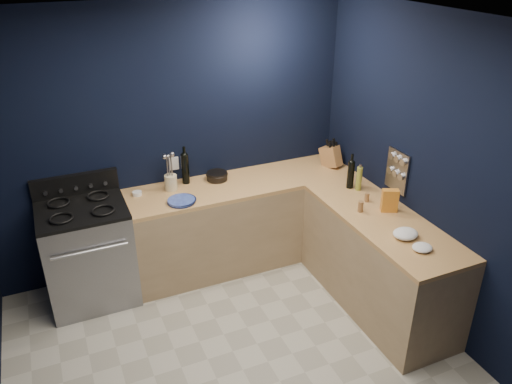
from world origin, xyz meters
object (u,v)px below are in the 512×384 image
plate_stack (181,201)px  utensil_crock (171,183)px  crouton_bag (390,201)px  gas_range (89,255)px  knife_block (331,157)px

plate_stack → utensil_crock: bearing=92.5°
crouton_bag → utensil_crock: bearing=169.2°
gas_range → plate_stack: bearing=-10.7°
crouton_bag → plate_stack: bearing=176.4°
knife_block → crouton_bag: (-0.04, -1.05, -0.00)m
gas_range → knife_block: bearing=0.1°
gas_range → plate_stack: 0.98m
knife_block → crouton_bag: size_ratio=1.03×
knife_block → gas_range: bearing=159.6°
gas_range → crouton_bag: size_ratio=4.45×
knife_block → crouton_bag: knife_block is taller
plate_stack → knife_block: 1.67m
gas_range → knife_block: 2.58m
gas_range → plate_stack: plate_stack is taller
plate_stack → knife_block: (1.66, 0.17, 0.09)m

